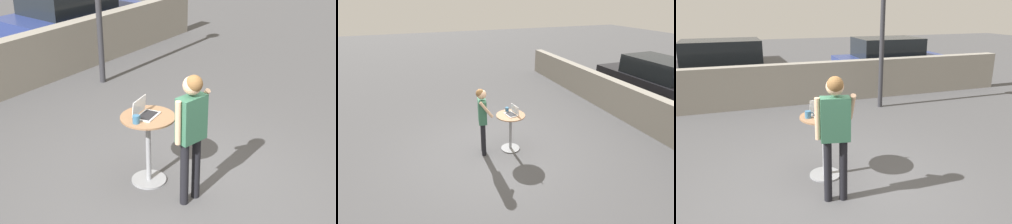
% 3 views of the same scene
% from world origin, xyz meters
% --- Properties ---
extents(ground_plane, '(50.00, 50.00, 0.00)m').
position_xyz_m(ground_plane, '(0.00, 0.00, 0.00)').
color(ground_plane, '#4C4C4F').
extents(cafe_table, '(0.73, 0.73, 0.99)m').
position_xyz_m(cafe_table, '(-0.05, 0.53, 0.65)').
color(cafe_table, gray).
rests_on(cafe_table, ground_plane).
extents(laptop, '(0.38, 0.31, 0.23)m').
position_xyz_m(laptop, '(-0.06, 0.57, 1.04)').
color(laptop, silver).
rests_on(laptop, cafe_table).
extents(coffee_mug, '(0.13, 0.09, 0.11)m').
position_xyz_m(coffee_mug, '(-0.30, 0.52, 1.04)').
color(coffee_mug, '#336084').
rests_on(coffee_mug, cafe_table).
extents(standing_person, '(0.56, 0.34, 1.74)m').
position_xyz_m(standing_person, '(-0.11, -0.19, 1.11)').
color(standing_person, black).
rests_on(standing_person, ground_plane).
extents(parked_car_further_down, '(3.89, 1.98, 1.59)m').
position_xyz_m(parked_car_further_down, '(3.89, 6.13, 0.81)').
color(parked_car_further_down, navy).
rests_on(parked_car_further_down, ground_plane).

